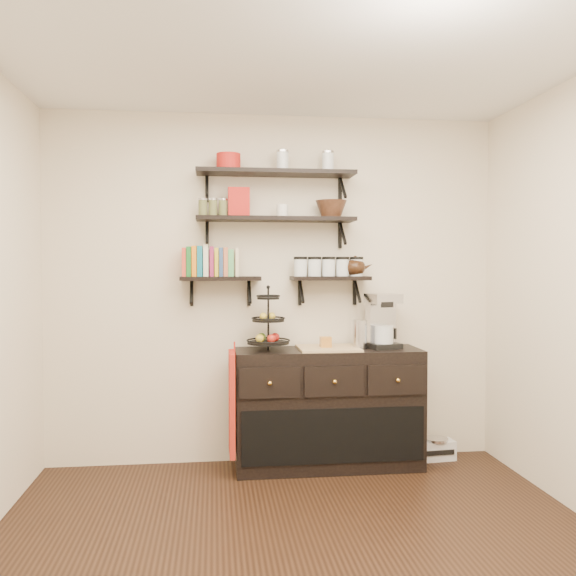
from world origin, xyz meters
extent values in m
plane|color=black|center=(0.00, 0.00, 0.00)|extent=(3.50, 3.50, 0.00)
cube|color=white|center=(0.00, 0.00, 2.70)|extent=(3.50, 3.50, 0.02)
cube|color=beige|center=(0.00, 1.75, 1.35)|extent=(3.50, 0.02, 2.70)
cube|color=black|center=(0.00, 1.61, 2.23)|extent=(1.20, 0.27, 0.03)
cube|color=black|center=(-0.52, 1.74, 2.12)|extent=(0.02, 0.03, 0.20)
cube|color=black|center=(0.52, 1.74, 2.12)|extent=(0.02, 0.03, 0.20)
cube|color=black|center=(0.00, 1.61, 1.89)|extent=(1.20, 0.27, 0.03)
cube|color=black|center=(-0.52, 1.74, 1.77)|extent=(0.02, 0.03, 0.20)
cube|color=black|center=(0.52, 1.74, 1.77)|extent=(0.02, 0.03, 0.20)
cube|color=black|center=(-0.42, 1.62, 1.44)|extent=(0.60, 0.25, 0.03)
cube|color=black|center=(-0.64, 1.74, 1.32)|extent=(0.02, 0.03, 0.20)
cube|color=black|center=(-0.20, 1.74, 1.32)|extent=(0.03, 0.03, 0.20)
cube|color=black|center=(0.42, 1.62, 1.44)|extent=(0.60, 0.25, 0.03)
cube|color=black|center=(0.20, 1.74, 1.32)|extent=(0.03, 0.03, 0.20)
cube|color=black|center=(0.64, 1.74, 1.32)|extent=(0.02, 0.03, 0.20)
cube|color=#D23F2B|center=(-0.68, 1.63, 1.55)|extent=(0.02, 0.15, 0.20)
cube|color=#1C6B27|center=(-0.65, 1.63, 1.57)|extent=(0.03, 0.15, 0.24)
cube|color=orange|center=(-0.61, 1.63, 1.55)|extent=(0.04, 0.15, 0.21)
cube|color=#116D88|center=(-0.57, 1.63, 1.57)|extent=(0.03, 0.15, 0.25)
cube|color=beige|center=(-0.54, 1.63, 1.56)|extent=(0.03, 0.15, 0.22)
cube|color=#902050|center=(-0.50, 1.63, 1.58)|extent=(0.04, 0.15, 0.26)
cube|color=gold|center=(-0.46, 1.63, 1.56)|extent=(0.03, 0.15, 0.23)
cube|color=navy|center=(-0.42, 1.63, 1.55)|extent=(0.03, 0.15, 0.20)
cube|color=#BB6442|center=(-0.38, 1.63, 1.57)|extent=(0.04, 0.15, 0.24)
cube|color=#51A661|center=(-0.34, 1.63, 1.55)|extent=(0.03, 0.15, 0.21)
cube|color=beige|center=(-0.31, 1.63, 1.57)|extent=(0.03, 0.15, 0.25)
cylinder|color=silver|center=(0.19, 1.63, 1.51)|extent=(0.10, 0.10, 0.13)
cylinder|color=silver|center=(0.30, 1.63, 1.51)|extent=(0.10, 0.10, 0.13)
cylinder|color=silver|center=(0.41, 1.63, 1.51)|extent=(0.10, 0.10, 0.13)
cylinder|color=silver|center=(0.52, 1.63, 1.51)|extent=(0.10, 0.10, 0.13)
cylinder|color=silver|center=(0.63, 1.63, 1.51)|extent=(0.10, 0.10, 0.13)
cube|color=black|center=(0.39, 1.51, 0.45)|extent=(1.40, 0.45, 0.90)
cube|color=tan|center=(0.39, 1.51, 0.91)|extent=(0.45, 0.41, 0.02)
sphere|color=gold|center=(-0.08, 1.26, 0.70)|extent=(0.04, 0.04, 0.04)
sphere|color=gold|center=(0.39, 1.26, 0.70)|extent=(0.04, 0.04, 0.04)
sphere|color=gold|center=(0.85, 1.26, 0.70)|extent=(0.04, 0.04, 0.04)
cylinder|color=black|center=(-0.07, 1.51, 1.13)|extent=(0.01, 0.01, 0.46)
cylinder|color=black|center=(-0.07, 1.51, 0.96)|extent=(0.31, 0.31, 0.01)
cylinder|color=black|center=(-0.07, 1.51, 1.12)|extent=(0.24, 0.24, 0.02)
cylinder|color=black|center=(-0.07, 1.51, 1.29)|extent=(0.17, 0.17, 0.02)
sphere|color=#B21914|center=(-0.01, 1.55, 0.99)|extent=(0.06, 0.06, 0.06)
sphere|color=gold|center=(-0.11, 1.51, 1.15)|extent=(0.06, 0.06, 0.06)
cube|color=#AD6C28|center=(0.37, 1.51, 0.96)|extent=(0.08, 0.08, 0.08)
cube|color=black|center=(0.81, 1.51, 0.92)|extent=(0.27, 0.26, 0.04)
cube|color=silver|center=(0.81, 1.59, 1.10)|extent=(0.24, 0.14, 0.35)
cube|color=silver|center=(0.81, 1.51, 1.28)|extent=(0.27, 0.26, 0.07)
cylinder|color=silver|center=(0.81, 1.49, 1.01)|extent=(0.18, 0.18, 0.13)
cylinder|color=silver|center=(0.63, 1.49, 1.01)|extent=(0.11, 0.11, 0.22)
cube|color=#9D2310|center=(-0.34, 1.41, 0.53)|extent=(0.04, 0.32, 0.75)
cube|color=silver|center=(1.27, 1.58, 0.08)|extent=(0.30, 0.17, 0.15)
cylinder|color=silver|center=(1.27, 1.58, 0.16)|extent=(0.21, 0.21, 0.02)
cube|color=black|center=(1.27, 1.51, 0.08)|extent=(0.25, 0.03, 0.04)
cube|color=#B61A14|center=(-0.28, 1.61, 2.01)|extent=(0.16, 0.06, 0.22)
cylinder|color=white|center=(0.05, 1.61, 1.95)|extent=(0.09, 0.09, 0.10)
cylinder|color=#B61A14|center=(-0.36, 1.61, 2.31)|extent=(0.18, 0.18, 0.12)
camera|label=1|loc=(-0.47, -3.00, 1.53)|focal=38.00mm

